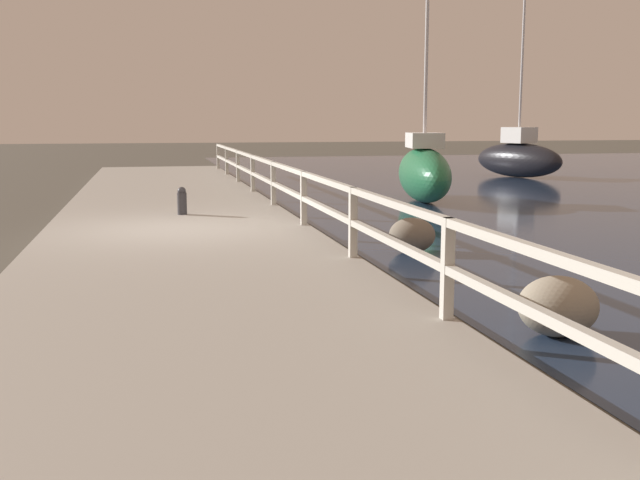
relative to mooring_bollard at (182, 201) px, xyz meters
name	(u,v)px	position (x,y,z in m)	size (l,w,h in m)	color
ground_plane	(180,243)	(-0.14, -1.99, -0.52)	(120.00, 120.00, 0.00)	#4C473D
dock_walkway	(180,236)	(-0.14, -1.99, -0.39)	(4.50, 36.00, 0.25)	#9E998E
railing	(304,188)	(2.01, -1.99, 0.38)	(0.10, 32.50, 0.94)	beige
boulder_mid_strip	(558,306)	(3.17, -8.43, -0.23)	(0.78, 0.70, 0.58)	gray
boulder_near_dock	(412,235)	(3.39, -3.73, -0.24)	(0.74, 0.66, 0.55)	slate
mooring_bollard	(182,201)	(0.00, 0.00, 0.00)	(0.18, 0.18, 0.54)	#333338
sailboat_black	(518,157)	(12.64, 10.50, 0.21)	(2.37, 4.25, 8.02)	black
sailboat_green	(424,172)	(6.25, 3.33, 0.25)	(1.96, 4.43, 7.04)	#236B42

